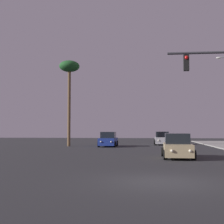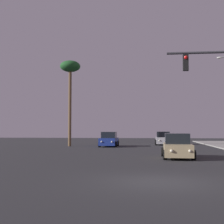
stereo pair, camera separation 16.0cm
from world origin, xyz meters
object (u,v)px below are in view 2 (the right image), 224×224
at_px(car_tan, 177,147).
at_px(car_blue, 109,140).
at_px(palm_tree_mid, 70,72).
at_px(car_silver, 163,139).

distance_m(car_tan, car_blue, 15.25).
distance_m(car_blue, palm_tree_mid, 9.29).
distance_m(car_silver, car_blue, 8.04).
relative_size(car_tan, car_blue, 1.01).
bearing_deg(car_silver, car_tan, 90.71).
distance_m(car_tan, car_silver, 18.71).
bearing_deg(palm_tree_mid, car_tan, -51.87).
height_order(car_tan, car_silver, same).
relative_size(car_silver, palm_tree_mid, 0.43).
bearing_deg(car_blue, car_tan, 115.25).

